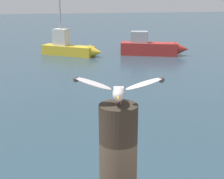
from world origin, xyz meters
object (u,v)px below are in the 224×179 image
seagull (119,90)px  boat_yellow (72,48)px  mooring_post (118,166)px  boat_red (154,47)px

seagull → boat_yellow: size_ratio=0.15×
mooring_post → seagull: (-0.00, -0.00, 0.62)m
seagull → boat_yellow: boat_yellow is taller
seagull → boat_red: 18.11m
boat_red → boat_yellow: bearing=170.6°
seagull → mooring_post: bearing=77.4°
mooring_post → seagull: size_ratio=1.53×
mooring_post → seagull: seagull is taller
seagull → boat_red: (5.81, 16.98, -2.45)m
mooring_post → boat_red: size_ratio=0.25×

